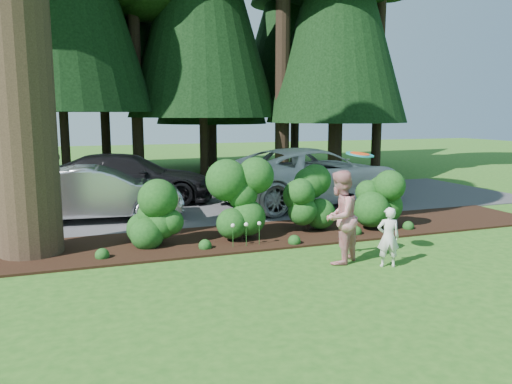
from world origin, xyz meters
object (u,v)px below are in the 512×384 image
at_px(child, 388,237).
at_px(adult, 340,217).
at_px(car_silver_wagon, 100,193).
at_px(frisbee, 360,154).
at_px(car_white_suv, 312,176).
at_px(car_dark_suv, 128,178).

xyz_separation_m(child, adult, (-0.74, 0.55, 0.33)).
bearing_deg(car_silver_wagon, frisbee, -136.73).
height_order(car_silver_wagon, child, car_silver_wagon).
bearing_deg(child, car_white_suv, -83.40).
xyz_separation_m(car_white_suv, frisbee, (-2.08, -6.14, 1.20)).
relative_size(car_silver_wagon, frisbee, 8.28).
relative_size(adult, frisbee, 3.42).
bearing_deg(adult, car_white_suv, -147.20).
xyz_separation_m(car_silver_wagon, car_white_suv, (6.49, 0.34, 0.17)).
relative_size(car_silver_wagon, car_dark_suv, 0.81).
relative_size(car_silver_wagon, adult, 2.42).
bearing_deg(frisbee, car_dark_suv, 112.27).
xyz_separation_m(car_silver_wagon, adult, (4.14, -5.60, 0.15)).
xyz_separation_m(car_dark_suv, adult, (3.13, -8.10, 0.09)).
xyz_separation_m(car_silver_wagon, child, (4.88, -6.15, -0.18)).
bearing_deg(car_dark_suv, car_white_suv, -98.16).
distance_m(adult, frisbee, 1.26).
bearing_deg(child, adult, -16.10).
bearing_deg(child, car_dark_suv, -45.36).
xyz_separation_m(car_white_suv, car_dark_suv, (-5.48, 2.17, -0.11)).
height_order(car_silver_wagon, adult, adult).
xyz_separation_m(child, frisbee, (-0.46, 0.34, 1.55)).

